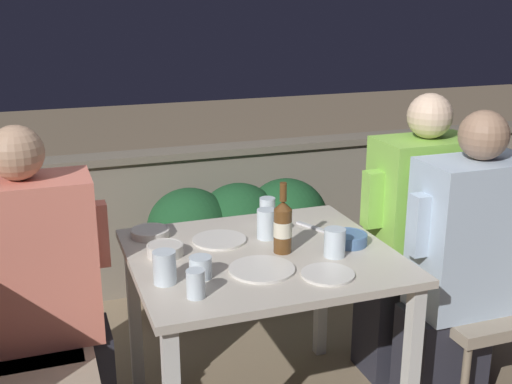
{
  "coord_description": "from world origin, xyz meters",
  "views": [
    {
      "loc": [
        -0.76,
        -2.1,
        1.66
      ],
      "look_at": [
        0.0,
        0.06,
        0.95
      ],
      "focal_mm": 45.0,
      "sensor_mm": 36.0,
      "label": 1
    }
  ],
  "objects_px": {
    "chair_right_near": "(501,285)",
    "person_blue_shirt": "(463,266)",
    "person_coral_top": "(41,294)",
    "person_green_blouse": "(414,238)",
    "beer_bottle": "(283,226)",
    "potted_plant": "(417,224)",
    "chair_right_far": "(449,259)"
  },
  "relations": [
    {
      "from": "person_blue_shirt",
      "to": "potted_plant",
      "type": "distance_m",
      "value": 1.04
    },
    {
      "from": "person_blue_shirt",
      "to": "person_green_blouse",
      "type": "xyz_separation_m",
      "value": [
        -0.03,
        0.31,
        0.01
      ]
    },
    {
      "from": "person_coral_top",
      "to": "chair_right_near",
      "type": "bearing_deg",
      "value": -9.99
    },
    {
      "from": "potted_plant",
      "to": "beer_bottle",
      "type": "bearing_deg",
      "value": -144.74
    },
    {
      "from": "chair_right_near",
      "to": "person_green_blouse",
      "type": "xyz_separation_m",
      "value": [
        -0.23,
        0.31,
        0.13
      ]
    },
    {
      "from": "person_blue_shirt",
      "to": "chair_right_near",
      "type": "bearing_deg",
      "value": 0.0
    },
    {
      "from": "person_coral_top",
      "to": "person_green_blouse",
      "type": "distance_m",
      "value": 1.56
    },
    {
      "from": "person_coral_top",
      "to": "person_green_blouse",
      "type": "height_order",
      "value": "person_green_blouse"
    },
    {
      "from": "chair_right_near",
      "to": "beer_bottle",
      "type": "bearing_deg",
      "value": 171.5
    },
    {
      "from": "chair_right_near",
      "to": "beer_bottle",
      "type": "xyz_separation_m",
      "value": [
        -0.92,
        0.14,
        0.33
      ]
    },
    {
      "from": "person_coral_top",
      "to": "person_blue_shirt",
      "type": "bearing_deg",
      "value": -11.2
    },
    {
      "from": "chair_right_near",
      "to": "person_blue_shirt",
      "type": "bearing_deg",
      "value": -180.0
    },
    {
      "from": "chair_right_near",
      "to": "person_blue_shirt",
      "type": "distance_m",
      "value": 0.23
    },
    {
      "from": "person_green_blouse",
      "to": "potted_plant",
      "type": "relative_size",
      "value": 1.81
    },
    {
      "from": "chair_right_far",
      "to": "potted_plant",
      "type": "distance_m",
      "value": 0.68
    },
    {
      "from": "person_coral_top",
      "to": "chair_right_far",
      "type": "xyz_separation_m",
      "value": [
        1.76,
        -0.01,
        -0.11
      ]
    },
    {
      "from": "person_blue_shirt",
      "to": "potted_plant",
      "type": "height_order",
      "value": "person_blue_shirt"
    },
    {
      "from": "person_green_blouse",
      "to": "beer_bottle",
      "type": "height_order",
      "value": "person_green_blouse"
    },
    {
      "from": "chair_right_far",
      "to": "potted_plant",
      "type": "bearing_deg",
      "value": 68.85
    },
    {
      "from": "person_coral_top",
      "to": "chair_right_near",
      "type": "xyz_separation_m",
      "value": [
        1.79,
        -0.32,
        -0.11
      ]
    },
    {
      "from": "person_coral_top",
      "to": "person_green_blouse",
      "type": "relative_size",
      "value": 0.98
    },
    {
      "from": "chair_right_far",
      "to": "person_green_blouse",
      "type": "distance_m",
      "value": 0.23
    },
    {
      "from": "person_coral_top",
      "to": "person_blue_shirt",
      "type": "height_order",
      "value": "person_blue_shirt"
    },
    {
      "from": "chair_right_far",
      "to": "person_green_blouse",
      "type": "relative_size",
      "value": 0.66
    },
    {
      "from": "potted_plant",
      "to": "person_coral_top",
      "type": "bearing_deg",
      "value": -162.78
    },
    {
      "from": "chair_right_near",
      "to": "beer_bottle",
      "type": "height_order",
      "value": "beer_bottle"
    },
    {
      "from": "beer_bottle",
      "to": "person_green_blouse",
      "type": "bearing_deg",
      "value": 13.68
    },
    {
      "from": "beer_bottle",
      "to": "potted_plant",
      "type": "bearing_deg",
      "value": 35.26
    },
    {
      "from": "person_coral_top",
      "to": "potted_plant",
      "type": "relative_size",
      "value": 1.77
    },
    {
      "from": "person_coral_top",
      "to": "beer_bottle",
      "type": "relative_size",
      "value": 4.56
    },
    {
      "from": "person_coral_top",
      "to": "person_green_blouse",
      "type": "bearing_deg",
      "value": -0.38
    },
    {
      "from": "person_coral_top",
      "to": "chair_right_far",
      "type": "bearing_deg",
      "value": -0.34
    }
  ]
}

